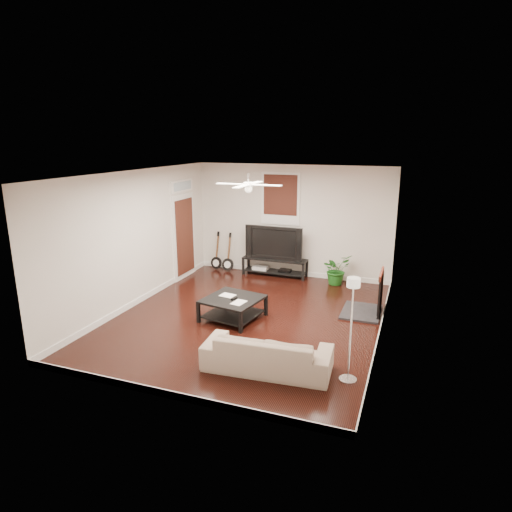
# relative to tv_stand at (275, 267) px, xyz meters

# --- Properties ---
(room) EXTENTS (5.01, 6.01, 2.81)m
(room) POSITION_rel_tv_stand_xyz_m (0.37, -2.78, 1.17)
(room) COLOR black
(room) RESTS_ON ground
(brick_accent) EXTENTS (0.02, 2.20, 2.80)m
(brick_accent) POSITION_rel_tv_stand_xyz_m (2.86, -1.78, 1.17)
(brick_accent) COLOR brown
(brick_accent) RESTS_ON floor
(fireplace) EXTENTS (0.80, 1.10, 0.92)m
(fireplace) POSITION_rel_tv_stand_xyz_m (2.57, -1.78, 0.23)
(fireplace) COLOR black
(fireplace) RESTS_ON floor
(window_back) EXTENTS (1.00, 0.06, 1.30)m
(window_back) POSITION_rel_tv_stand_xyz_m (0.07, 0.19, 1.72)
(window_back) COLOR black
(window_back) RESTS_ON wall_back
(door_left) EXTENTS (0.08, 1.00, 2.50)m
(door_left) POSITION_rel_tv_stand_xyz_m (-2.09, -0.88, 1.02)
(door_left) COLOR white
(door_left) RESTS_ON wall_left
(tv_stand) EXTENTS (1.64, 0.44, 0.46)m
(tv_stand) POSITION_rel_tv_stand_xyz_m (0.00, 0.00, 0.00)
(tv_stand) COLOR black
(tv_stand) RESTS_ON floor
(tv) EXTENTS (1.47, 0.19, 0.85)m
(tv) POSITION_rel_tv_stand_xyz_m (0.00, 0.02, 0.65)
(tv) COLOR black
(tv) RESTS_ON tv_stand
(coffee_table) EXTENTS (1.17, 1.17, 0.43)m
(coffee_table) POSITION_rel_tv_stand_xyz_m (0.10, -2.95, -0.02)
(coffee_table) COLOR black
(coffee_table) RESTS_ON floor
(sofa) EXTENTS (1.98, 0.90, 0.56)m
(sofa) POSITION_rel_tv_stand_xyz_m (1.36, -4.57, 0.05)
(sofa) COLOR tan
(sofa) RESTS_ON floor
(floor_lamp) EXTENTS (0.28, 0.28, 1.58)m
(floor_lamp) POSITION_rel_tv_stand_xyz_m (2.57, -4.47, 0.56)
(floor_lamp) COLOR white
(floor_lamp) RESTS_ON floor
(potted_plant) EXTENTS (0.85, 0.87, 0.73)m
(potted_plant) POSITION_rel_tv_stand_xyz_m (1.60, -0.14, 0.14)
(potted_plant) COLOR #1D611B
(potted_plant) RESTS_ON floor
(guitar_left) EXTENTS (0.34, 0.26, 1.02)m
(guitar_left) POSITION_rel_tv_stand_xyz_m (-1.64, -0.03, 0.28)
(guitar_left) COLOR black
(guitar_left) RESTS_ON floor
(guitar_right) EXTENTS (0.32, 0.23, 1.02)m
(guitar_right) POSITION_rel_tv_stand_xyz_m (-1.29, -0.06, 0.28)
(guitar_right) COLOR black
(guitar_right) RESTS_ON floor
(ceiling_fan) EXTENTS (1.24, 1.24, 0.32)m
(ceiling_fan) POSITION_rel_tv_stand_xyz_m (0.37, -2.78, 2.37)
(ceiling_fan) COLOR white
(ceiling_fan) RESTS_ON ceiling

